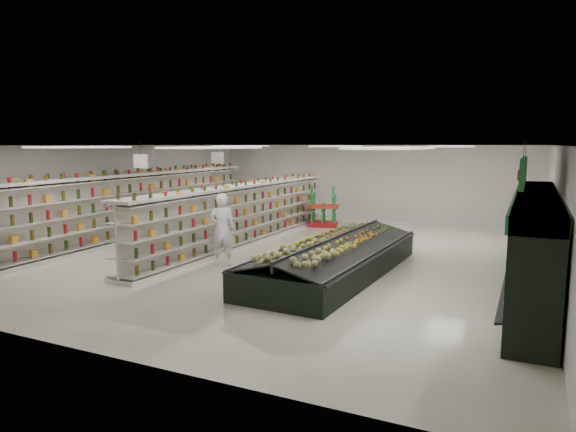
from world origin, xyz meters
The scene contains 16 objects.
floor centered at (0.00, 0.00, 0.00)m, with size 16.00×16.00×0.00m, color beige.
ceiling centered at (0.00, 0.00, 3.20)m, with size 14.00×16.00×0.02m, color white.
wall_back centered at (0.00, 8.00, 1.60)m, with size 14.00×0.02×3.20m, color white.
wall_front centered at (0.00, -8.00, 1.60)m, with size 14.00×0.02×3.20m, color white.
wall_left centered at (-7.00, 0.00, 1.60)m, with size 0.02×16.00×3.20m, color white.
wall_right centered at (7.00, 0.00, 1.60)m, with size 0.02×16.00×3.20m, color white.
produce_wall_case centered at (6.53, -1.50, 1.24)m, with size 0.93×8.00×2.20m.
aisle_sign_near centered at (-3.80, -2.00, 2.75)m, with size 0.52×0.06×0.75m.
aisle_sign_far centered at (-3.80, 2.00, 2.75)m, with size 0.52×0.06×0.75m.
hortifruti_banner centered at (6.25, -1.50, 2.65)m, with size 0.12×3.20×0.95m.
gondola_left centered at (-5.96, 0.07, 1.04)m, with size 1.37×13.09×2.27m.
gondola_center centered at (-1.98, 0.73, 0.90)m, with size 1.00×11.28×1.95m.
produce_island centered at (2.10, -1.77, 0.44)m, with size 2.63×6.60×0.97m.
soda_endcap centered at (-0.95, 5.15, 0.73)m, with size 1.34×1.07×1.50m.
shopper_main centered at (-0.95, -2.19, 0.98)m, with size 0.71×0.47×1.96m, color silver.
shopper_background centered at (-3.29, 3.24, 0.91)m, with size 0.89×0.55×1.82m, color tan.
Camera 1 is at (6.42, -13.59, 3.23)m, focal length 32.00 mm.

